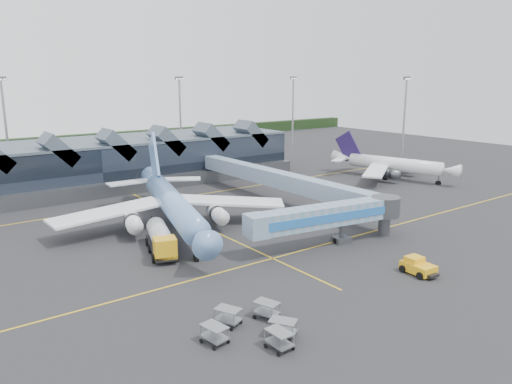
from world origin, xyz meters
TOP-DOWN VIEW (x-y plane):
  - ground at (0.00, 0.00)m, footprint 260.00×260.00m
  - taxi_stripes at (0.00, 10.00)m, footprint 120.00×60.00m
  - tree_line_far at (0.00, 110.00)m, footprint 260.00×4.00m
  - terminal at (-5.07, 47.35)m, footprint 90.00×22.25m
  - light_masts at (21.00, 62.80)m, footprint 132.40×42.56m
  - main_airliner at (-3.93, 11.74)m, footprint 34.64×40.70m
  - regional_jet at (53.05, 16.43)m, footprint 26.63×29.63m
  - jet_bridge at (10.53, -8.62)m, footprint 24.19×7.08m
  - fuel_truck at (-10.34, 2.52)m, footprint 5.63×10.76m
  - pushback_tug at (10.58, -21.92)m, footprint 2.95×4.43m
  - baggage_carts at (-13.10, -21.89)m, footprint 8.41×8.62m

SIDE VIEW (x-z plane):
  - ground at x=0.00m, z-range 0.00..0.00m
  - taxi_stripes at x=0.00m, z-range 0.00..0.01m
  - pushback_tug at x=10.58m, z-range -0.10..1.80m
  - baggage_carts at x=-13.10m, z-range 0.10..1.74m
  - tree_line_far at x=0.00m, z-range 0.00..4.00m
  - fuel_truck at x=-10.34m, z-range 0.22..3.84m
  - regional_jet at x=53.05m, z-range -1.88..8.40m
  - main_airliner at x=-3.93m, z-range -2.74..10.57m
  - jet_bridge at x=10.53m, z-range 1.17..6.94m
  - terminal at x=-5.07m, z-range -1.38..11.14m
  - light_masts at x=21.00m, z-range 1.26..23.71m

